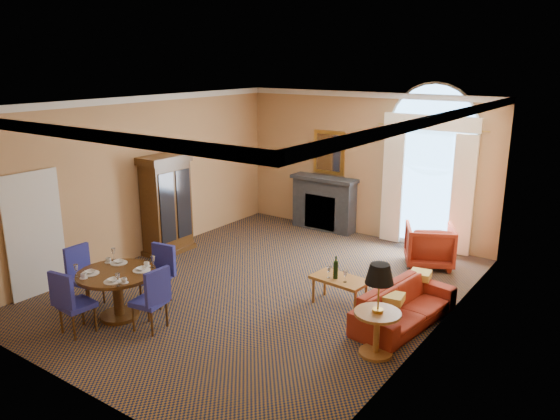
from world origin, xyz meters
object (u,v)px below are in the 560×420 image
Objects in this scene: dining_table at (117,284)px; side_table at (378,299)px; sofa at (405,306)px; armoire at (167,206)px; armchair at (429,245)px; coffee_table at (339,280)px.

side_table reaches higher than dining_table.
armoire is at bearing 95.67° from sofa.
side_table reaches higher than sofa.
armchair is 0.70× the size of side_table.
side_table is at bearing -13.18° from armoire.
sofa is (5.27, -0.17, -0.69)m from armoire.
armchair is at bearing 20.31° from sofa.
dining_table is 1.25× the size of coffee_table.
dining_table is 0.93× the size of side_table.
armoire is 5.47m from side_table.
dining_table is 3.49m from coffee_table.
coffee_table is (4.14, -0.17, -0.54)m from armoire.
armoire is 1.05× the size of sofa.
armoire is at bearing 121.93° from dining_table.
armoire reaches higher than side_table.
armchair is (-0.58, 2.54, 0.13)m from sofa.
sofa is (3.68, 2.38, -0.28)m from dining_table.
sofa is at bearing 32.87° from dining_table.
side_table is (5.32, -1.25, -0.16)m from armoire.
armoire reaches higher than coffee_table.
coffee_table reaches higher than sofa.
side_table is (3.73, 1.30, 0.26)m from dining_table.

